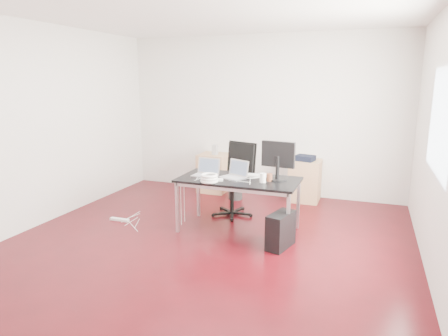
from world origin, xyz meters
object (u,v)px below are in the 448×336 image
(office_chair, at_px, (236,176))
(pc_tower, at_px, (281,230))
(desk, at_px, (239,182))
(filing_cabinet_right, at_px, (305,180))
(filing_cabinet_left, at_px, (214,173))

(office_chair, bearing_deg, pc_tower, -30.57)
(desk, relative_size, office_chair, 1.48)
(filing_cabinet_right, bearing_deg, pc_tower, -88.75)
(office_chair, relative_size, pc_tower, 2.40)
(office_chair, distance_m, filing_cabinet_left, 1.36)
(desk, xyz_separation_m, filing_cabinet_right, (0.62, 1.72, -0.33))
(pc_tower, bearing_deg, filing_cabinet_right, 105.75)
(desk, distance_m, pc_tower, 0.89)
(filing_cabinet_right, bearing_deg, office_chair, -129.27)
(desk, relative_size, filing_cabinet_right, 2.29)
(office_chair, relative_size, filing_cabinet_left, 1.54)
(filing_cabinet_left, xyz_separation_m, pc_tower, (1.72, -2.09, -0.13))
(desk, bearing_deg, pc_tower, -28.88)
(office_chair, bearing_deg, desk, -51.13)
(office_chair, height_order, filing_cabinet_left, office_chair)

